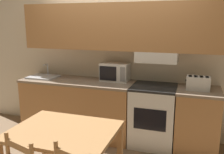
{
  "coord_description": "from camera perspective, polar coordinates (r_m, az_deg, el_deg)",
  "views": [
    {
      "loc": [
        1.13,
        -3.84,
        1.82
      ],
      "look_at": [
        0.05,
        -0.56,
        1.05
      ],
      "focal_mm": 40.0,
      "sensor_mm": 36.0,
      "label": 1
    }
  ],
  "objects": [
    {
      "name": "ground_plane",
      "position": [
        4.4,
        1.7,
        -11.94
      ],
      "size": [
        16.0,
        16.0,
        0.0
      ],
      "primitive_type": "plane",
      "color": "#7F664C"
    },
    {
      "name": "wall_back",
      "position": [
        3.95,
        1.75,
        7.91
      ],
      "size": [
        5.45,
        0.38,
        2.55
      ],
      "color": "silver",
      "rests_on": "ground_plane"
    },
    {
      "name": "lower_counter_main",
      "position": [
        4.17,
        -7.79,
        -6.75
      ],
      "size": [
        1.83,
        0.64,
        0.9
      ],
      "color": "#B27A47",
      "rests_on": "ground_plane"
    },
    {
      "name": "lower_counter_right_stub",
      "position": [
        3.79,
        18.84,
        -9.34
      ],
      "size": [
        0.6,
        0.64,
        0.9
      ],
      "color": "#B27A47",
      "rests_on": "ground_plane"
    },
    {
      "name": "stove_range",
      "position": [
        3.82,
        9.37,
        -8.63
      ],
      "size": [
        0.64,
        0.62,
        0.9
      ],
      "color": "white",
      "rests_on": "ground_plane"
    },
    {
      "name": "microwave",
      "position": [
        3.94,
        0.68,
        1.15
      ],
      "size": [
        0.44,
        0.29,
        0.28
      ],
      "color": "white",
      "rests_on": "lower_counter_main"
    },
    {
      "name": "toaster",
      "position": [
        3.61,
        19.08,
        -1.31
      ],
      "size": [
        0.32,
        0.19,
        0.19
      ],
      "color": "white",
      "rests_on": "lower_counter_right_stub"
    },
    {
      "name": "sink_basin",
      "position": [
        4.35,
        -15.43,
        0.11
      ],
      "size": [
        0.47,
        0.38,
        0.22
      ],
      "color": "#B7BABF",
      "rests_on": "lower_counter_main"
    },
    {
      "name": "dining_table",
      "position": [
        2.65,
        -10.92,
        -13.73
      ],
      "size": [
        1.04,
        0.82,
        0.76
      ],
      "color": "#B27F4C",
      "rests_on": "ground_plane"
    }
  ]
}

